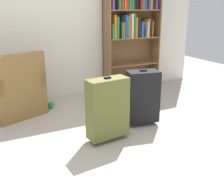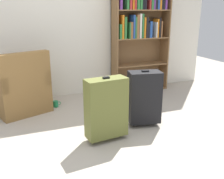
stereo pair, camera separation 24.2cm
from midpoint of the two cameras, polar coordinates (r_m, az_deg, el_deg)
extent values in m
plane|color=#B2A899|center=(2.88, 2.54, -13.07)|extent=(9.32, 9.32, 0.00)
cube|color=silver|center=(4.48, -8.39, 15.09)|extent=(5.32, 0.10, 2.60)
cube|color=brown|center=(4.53, 2.12, 10.78)|extent=(0.02, 0.31, 1.89)
cube|color=brown|center=(5.01, 12.81, 10.99)|extent=(0.02, 0.31, 1.89)
cube|color=brown|center=(4.88, 6.90, 11.13)|extent=(1.01, 0.02, 1.89)
cube|color=brown|center=(4.94, 7.30, 0.10)|extent=(0.97, 0.29, 0.02)
cube|color=brown|center=(4.82, 7.51, 5.47)|extent=(0.97, 0.29, 0.02)
cube|color=brown|center=(4.75, 7.73, 11.05)|extent=(0.97, 0.29, 0.02)
cube|color=brown|center=(4.72, 7.97, 16.76)|extent=(0.97, 0.29, 0.02)
cube|color=#2D7238|center=(4.50, 3.08, 12.51)|extent=(0.03, 0.19, 0.24)
cube|color=orange|center=(4.54, 3.40, 13.48)|extent=(0.03, 0.26, 0.39)
cube|color=#2D7238|center=(4.54, 4.10, 13.27)|extent=(0.04, 0.20, 0.36)
cube|color=#2D7238|center=(4.60, 4.88, 12.74)|extent=(0.02, 0.26, 0.27)
cube|color=brown|center=(4.61, 5.27, 12.78)|extent=(0.04, 0.25, 0.27)
cube|color=#264C99|center=(4.60, 5.95, 13.46)|extent=(0.03, 0.19, 0.39)
cube|color=#2D7238|center=(4.61, 6.39, 13.28)|extent=(0.02, 0.17, 0.36)
cube|color=brown|center=(4.66, 6.56, 13.51)|extent=(0.04, 0.26, 0.39)
cube|color=silver|center=(4.65, 7.39, 13.57)|extent=(0.04, 0.17, 0.41)
cube|color=#2D7238|center=(4.69, 7.73, 13.59)|extent=(0.03, 0.22, 0.41)
cube|color=orange|center=(4.72, 8.09, 13.22)|extent=(0.03, 0.23, 0.35)
cube|color=black|center=(4.72, 8.71, 13.18)|extent=(0.04, 0.19, 0.34)
cube|color=black|center=(4.75, 8.94, 12.69)|extent=(0.02, 0.23, 0.26)
cube|color=#264C99|center=(4.77, 9.41, 12.80)|extent=(0.04, 0.22, 0.28)
cube|color=silver|center=(4.83, 10.60, 12.71)|extent=(0.02, 0.22, 0.26)
cube|color=orange|center=(4.82, 10.99, 13.01)|extent=(0.02, 0.18, 0.32)
cube|color=black|center=(4.87, 11.15, 13.13)|extent=(0.03, 0.25, 0.33)
cube|color=brown|center=(4.89, 11.55, 12.82)|extent=(0.02, 0.24, 0.28)
cube|color=orange|center=(4.59, 5.82, 18.76)|extent=(0.03, 0.20, 0.29)
cube|color=#2D7238|center=(4.62, 6.92, 18.56)|extent=(0.04, 0.19, 0.27)
cube|color=black|center=(4.66, 8.06, 18.75)|extent=(0.03, 0.18, 0.31)
cube|color=#B22D2D|center=(4.72, 9.47, 18.39)|extent=(0.02, 0.18, 0.26)
cube|color=#66337F|center=(4.78, 10.20, 18.28)|extent=(0.03, 0.22, 0.25)
cube|color=#264C99|center=(4.84, 10.98, 18.48)|extent=(0.03, 0.25, 0.29)
cube|color=black|center=(4.88, 11.72, 18.65)|extent=(0.02, 0.25, 0.33)
cube|color=olive|center=(4.05, -17.88, -1.68)|extent=(0.90, 0.90, 0.40)
cube|color=tan|center=(3.98, -18.19, 1.60)|extent=(0.67, 0.72, 0.08)
cube|color=olive|center=(3.67, -16.66, 3.86)|extent=(0.70, 0.36, 0.50)
cube|color=olive|center=(4.08, -14.45, 3.32)|extent=(0.34, 0.69, 0.22)
cylinder|color=#1E7F4C|center=(4.10, -10.55, -3.12)|extent=(0.08, 0.08, 0.10)
torus|color=#1E7F4C|center=(4.11, -9.84, -2.98)|extent=(0.06, 0.01, 0.06)
cube|color=black|center=(3.36, 9.10, -1.66)|extent=(0.44, 0.31, 0.66)
cube|color=black|center=(3.26, 9.38, 4.00)|extent=(0.09, 0.06, 0.02)
cylinder|color=black|center=(3.44, 6.61, -7.40)|extent=(0.06, 0.06, 0.05)
cylinder|color=black|center=(3.53, 10.99, -6.98)|extent=(0.06, 0.06, 0.05)
cube|color=brown|center=(2.93, 1.12, -4.07)|extent=(0.49, 0.25, 0.68)
cube|color=black|center=(2.82, 1.16, 2.58)|extent=(0.08, 0.05, 0.02)
cylinder|color=black|center=(3.01, -1.70, -11.08)|extent=(0.06, 0.06, 0.05)
cylinder|color=black|center=(3.15, 3.72, -9.76)|extent=(0.06, 0.06, 0.05)
camera|label=1|loc=(0.12, -87.73, 0.70)|focal=41.97mm
camera|label=2|loc=(0.12, 92.27, -0.70)|focal=41.97mm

